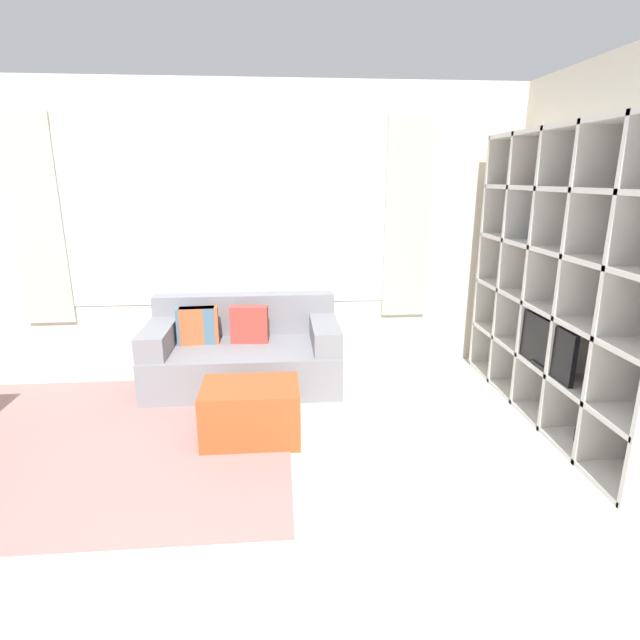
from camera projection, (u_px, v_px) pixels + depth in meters
name	position (u px, v px, depth m)	size (l,w,h in m)	color
ground_plane	(180.00, 616.00, 2.18)	(16.00, 16.00, 0.00)	beige
wall_back	(229.00, 231.00, 4.77)	(6.84, 0.11, 2.70)	beige
wall_right	(618.00, 251.00, 3.51)	(0.07, 4.26, 2.70)	beige
area_rug	(95.00, 442.00, 3.60)	(2.81, 2.25, 0.01)	gray
shelving_unit	(571.00, 282.00, 3.72)	(0.43, 2.36, 2.21)	#232328
couch_main	(243.00, 352.00, 4.60)	(1.71, 0.92, 0.77)	gray
ottoman	(251.00, 412.00, 3.62)	(0.70, 0.49, 0.41)	#B74C23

